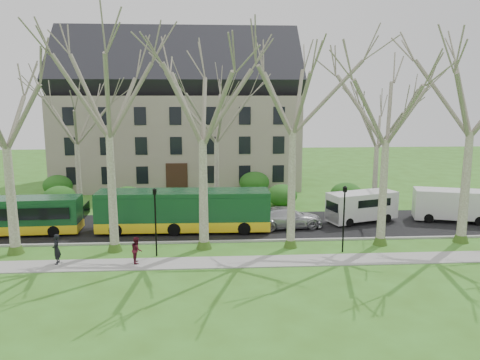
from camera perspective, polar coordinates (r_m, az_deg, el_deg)
The scene contains 16 objects.
ground at distance 31.38m, azimuth 1.16°, elevation -8.39°, with size 120.00×120.00×0.00m, color #3B6D1F.
sidewalk at distance 29.03m, azimuth 1.57°, elevation -9.92°, with size 70.00×2.00×0.06m, color gray.
road at distance 36.61m, azimuth 0.44°, elevation -5.59°, with size 80.00×8.00×0.06m, color black.
curb at distance 32.78m, azimuth 0.94°, elevation -7.44°, with size 80.00×0.25×0.14m, color #A5A39E.
building at distance 53.77m, azimuth -7.43°, elevation 8.10°, with size 26.50×12.20×16.00m.
tree_row_verge at distance 30.18m, azimuth 1.16°, elevation 4.48°, with size 49.00×7.00×14.00m.
tree_row_far at distance 40.84m, azimuth -1.97°, elevation 4.60°, with size 33.00×7.00×12.00m.
lamp_row at distance 29.69m, azimuth 1.33°, elevation -4.31°, with size 36.22×0.22×4.30m.
hedges at distance 44.60m, azimuth -6.33°, elevation -1.47°, with size 30.60×8.60×2.00m.
bus_lead at distance 38.13m, azimuth -27.05°, elevation -3.90°, with size 11.09×2.31×2.77m, color #134323, non-canonical shape.
bus_follow at distance 35.00m, azimuth -6.86°, elevation -3.69°, with size 12.65×2.64×3.16m, color #134323, non-canonical shape.
sedan at distance 36.01m, azimuth 5.76°, elevation -4.57°, with size 2.21×5.42×1.57m, color silver.
van_a at distance 38.57m, azimuth 14.63°, elevation -3.21°, with size 5.54×2.01×2.42m, color silver, non-canonical shape.
van_b at distance 41.22m, azimuth 24.44°, elevation -2.86°, with size 5.82×2.12×2.54m, color silver, non-canonical shape.
pedestrian_a at distance 30.37m, azimuth -21.47°, elevation -7.84°, with size 0.67×0.44×1.83m, color black.
pedestrian_b at distance 29.20m, azimuth -12.47°, elevation -8.30°, with size 0.78×0.61×1.61m, color #531322.
Camera 1 is at (-2.51, -29.62, 10.07)m, focal length 35.00 mm.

